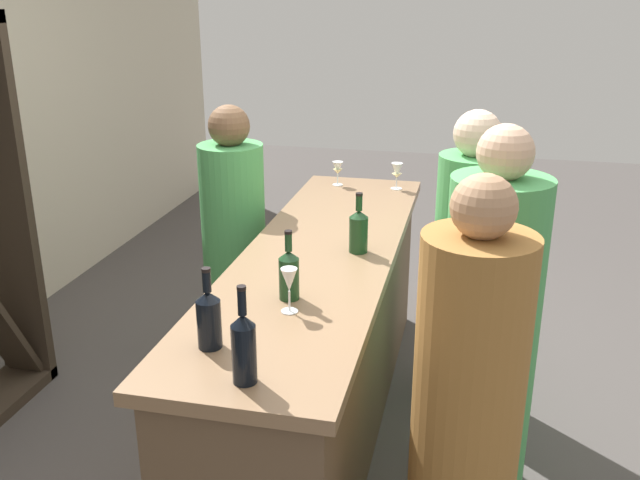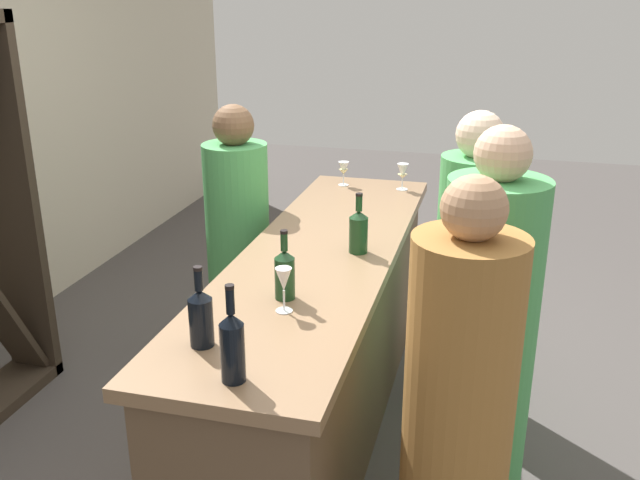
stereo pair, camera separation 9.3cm
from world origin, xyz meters
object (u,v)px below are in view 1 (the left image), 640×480
wine_bottle_leftmost_near_black (244,346)px  wine_bottle_center_olive_green (290,273)px  wine_bottle_second_right_olive_green (359,230)px  person_center_guest (467,275)px  person_right_guest (489,335)px  wine_glass_near_center (289,282)px  person_left_guest (466,417)px  person_server_behind (234,249)px  wine_bottle_second_left_near_black (209,318)px  wine_glass_near_right (338,169)px  wine_glass_near_left (397,172)px

wine_bottle_leftmost_near_black → wine_bottle_center_olive_green: 0.60m
wine_bottle_second_right_olive_green → person_center_guest: size_ratio=0.18×
wine_bottle_center_olive_green → person_right_guest: bearing=-72.0°
wine_glass_near_center → person_left_guest: (-0.21, -0.65, -0.33)m
person_right_guest → person_server_behind: bearing=-25.4°
wine_bottle_center_olive_green → wine_bottle_second_right_olive_green: bearing=-16.8°
wine_bottle_second_left_near_black → wine_glass_near_right: bearing=-0.4°
person_server_behind → wine_glass_near_right: bearing=70.0°
person_left_guest → person_server_behind: person_left_guest is taller
wine_glass_near_left → person_left_guest: 2.01m
wine_bottle_second_left_near_black → person_left_guest: (0.10, -0.84, -0.32)m
wine_bottle_second_left_near_black → person_center_guest: size_ratio=0.19×
wine_glass_near_center → person_center_guest: (1.01, -0.62, -0.33)m
wine_bottle_second_right_olive_green → wine_bottle_leftmost_near_black: bearing=173.0°
wine_glass_near_right → person_center_guest: 1.10m
wine_bottle_second_left_near_black → person_left_guest: bearing=-83.3°
wine_bottle_second_left_near_black → wine_bottle_center_olive_green: 0.45m
person_center_guest → person_server_behind: person_center_guest is taller
wine_glass_near_left → wine_bottle_center_olive_green: bearing=172.7°
person_center_guest → wine_glass_near_left: bearing=-50.5°
wine_bottle_leftmost_near_black → wine_glass_near_right: 2.21m
wine_bottle_center_olive_green → wine_glass_near_right: 1.61m
wine_glass_near_center → person_right_guest: 0.86m
wine_bottle_second_left_near_black → wine_glass_near_center: bearing=-30.7°
wine_glass_near_center → wine_bottle_second_right_olive_green: bearing=-11.8°
person_right_guest → wine_glass_near_left: bearing=-62.9°
wine_bottle_leftmost_near_black → person_left_guest: bearing=-67.0°
wine_bottle_leftmost_near_black → person_left_guest: (0.28, -0.66, -0.33)m
wine_bottle_leftmost_near_black → person_right_guest: 1.16m
person_center_guest → person_server_behind: 1.26m
wine_bottle_second_left_near_black → wine_bottle_second_right_olive_green: 1.02m
wine_bottle_leftmost_near_black → wine_bottle_second_right_olive_green: bearing=-7.0°
wine_bottle_center_olive_green → wine_glass_near_center: size_ratio=1.61×
wine_bottle_second_right_olive_green → person_right_guest: (-0.30, -0.58, -0.30)m
person_center_guest → person_right_guest: bearing=106.6°
wine_bottle_second_left_near_black → person_left_guest: 0.90m
person_server_behind → wine_bottle_center_olive_green: bearing=-40.8°
person_right_guest → wine_bottle_center_olive_green: bearing=23.3°
wine_bottle_center_olive_green → person_right_guest: 0.84m
wine_bottle_leftmost_near_black → wine_glass_near_left: bearing=-4.7°
wine_bottle_center_olive_green → wine_glass_near_left: 1.61m
wine_bottle_second_left_near_black → wine_bottle_second_right_olive_green: wine_bottle_second_left_near_black is taller
wine_bottle_center_olive_green → wine_glass_near_left: wine_bottle_center_olive_green is taller
person_center_guest → person_right_guest: size_ratio=0.96×
wine_bottle_center_olive_green → person_server_behind: 1.25m
person_left_guest → person_center_guest: (1.22, 0.04, -0.00)m
wine_glass_near_center → wine_glass_near_right: (1.72, 0.17, -0.02)m
wine_bottle_leftmost_near_black → wine_bottle_center_olive_green: wine_bottle_leftmost_near_black is taller
wine_bottle_second_right_olive_green → person_right_guest: size_ratio=0.17×
wine_bottle_leftmost_near_black → person_server_behind: (1.65, 0.63, -0.36)m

